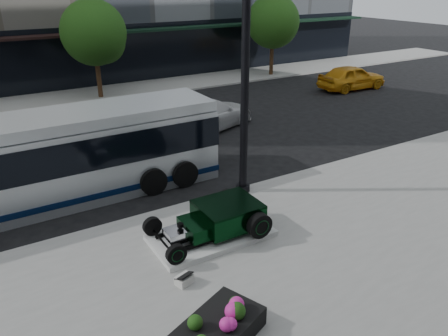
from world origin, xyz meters
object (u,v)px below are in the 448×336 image
white_sedan (209,114)px  yellow_taxi (352,77)px  flower_planter (213,334)px  hot_rod (221,217)px  lamppost (245,74)px  transit_bus (37,162)px

white_sedan → yellow_taxi: size_ratio=1.10×
flower_planter → yellow_taxi: bearing=37.7°
hot_rod → lamppost: bearing=44.4°
transit_bus → yellow_taxi: size_ratio=2.56×
lamppost → flower_planter: size_ratio=3.44×
hot_rod → lamppost: 4.50m
lamppost → white_sedan: bearing=70.2°
hot_rod → transit_bus: transit_bus is taller
hot_rod → transit_bus: bearing=129.2°
lamppost → yellow_taxi: 17.49m
yellow_taxi → white_sedan: bearing=103.5°
white_sedan → lamppost: bearing=138.9°
lamppost → yellow_taxi: bearing=32.0°
flower_planter → lamppost: bearing=51.8°
white_sedan → yellow_taxi: (12.13, 2.34, 0.05)m
hot_rod → white_sedan: 9.85m
lamppost → yellow_taxi: (14.56, 9.09, -3.35)m
white_sedan → yellow_taxi: 12.35m
lamppost → flower_planter: 7.91m
flower_planter → white_sedan: bearing=61.1°
lamppost → yellow_taxi: lamppost is taller
lamppost → transit_bus: (-6.04, 2.87, -2.66)m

